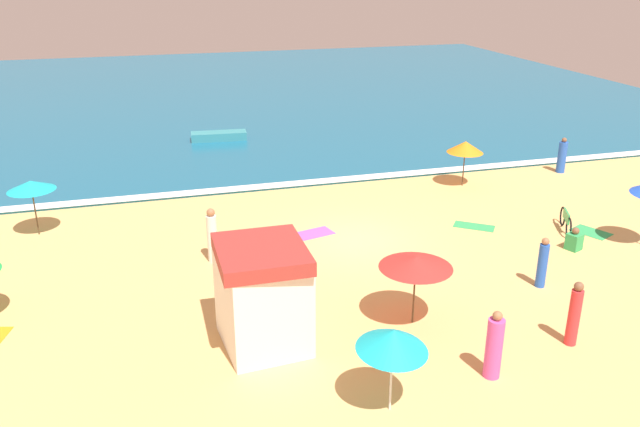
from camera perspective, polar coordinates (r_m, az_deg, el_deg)
ground_plane at (r=22.81m, az=2.97°, el=-2.37°), size 60.00×60.00×0.00m
ocean_water at (r=49.09m, az=-7.60°, el=10.49°), size 60.00×44.00×0.10m
wave_breaker_foam at (r=28.41m, az=-1.05°, el=2.76°), size 57.00×0.70×0.01m
lifeguard_cabana at (r=16.38m, az=-5.07°, el=-7.16°), size 2.18×2.44×2.70m
beach_umbrella_1 at (r=28.49m, az=12.65°, el=5.72°), size 1.72×1.72×1.99m
beach_umbrella_2 at (r=24.77m, az=-24.05°, el=2.25°), size 2.29×2.29×2.03m
beach_umbrella_3 at (r=17.20m, az=8.42°, el=-4.25°), size 2.10×2.10×1.97m
beach_umbrella_4 at (r=13.91m, az=6.42°, el=-11.00°), size 2.16×2.17×2.06m
parked_bicycle at (r=25.11m, az=20.78°, el=-0.58°), size 0.80×1.68×0.76m
beachgoer_0 at (r=17.73m, az=21.43°, el=-8.27°), size 0.34×0.34×1.76m
beachgoer_1 at (r=15.90m, az=15.04°, el=-11.24°), size 0.51×0.51×1.74m
beachgoer_2 at (r=23.58m, az=21.43°, el=-2.21°), size 0.58×0.58×0.80m
beachgoer_3 at (r=21.18m, az=-9.45°, el=-1.99°), size 0.46×0.46×1.84m
beachgoer_4 at (r=20.45m, az=18.96°, el=-4.18°), size 0.40×0.40×1.59m
beachgoer_6 at (r=31.91m, az=20.49°, el=4.72°), size 0.54×0.54×1.64m
beach_towel_1 at (r=24.61m, az=13.37°, el=-1.10°), size 1.58×1.41×0.01m
beach_towel_2 at (r=23.26m, az=-0.91°, el=-1.84°), size 1.87×1.21×0.01m
beach_towel_3 at (r=25.40m, az=22.70°, el=-1.52°), size 1.32×1.52×0.01m
small_boat_0 at (r=35.65m, az=-8.87°, el=6.75°), size 3.00×1.16×0.44m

